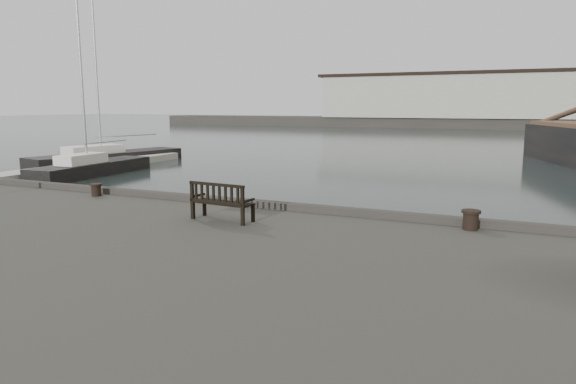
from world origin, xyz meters
name	(u,v)px	position (x,y,z in m)	size (l,w,h in m)	color
ground	(260,260)	(0.00, 0.00, 0.00)	(400.00, 400.00, 0.00)	black
pontoon	(47,172)	(-20.00, 10.00, 0.25)	(2.00, 24.00, 0.50)	#B5B3A8
breakwater	(460,106)	(-4.56, 92.00, 4.30)	(140.00, 9.50, 12.20)	#383530
bench	(222,209)	(0.03, -2.02, 1.85)	(1.62, 0.67, 0.91)	black
bollard_left	(96,190)	(-5.31, -0.68, 1.75)	(0.36, 0.36, 0.38)	black
bollard_right	(471,220)	(5.59, -0.52, 1.78)	(0.42, 0.42, 0.44)	black
yacht_b	(109,160)	(-22.02, 17.38, 0.25)	(5.32, 12.36, 15.67)	black
yacht_c	(93,171)	(-17.93, 11.68, 0.25)	(2.63, 9.00, 12.07)	black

